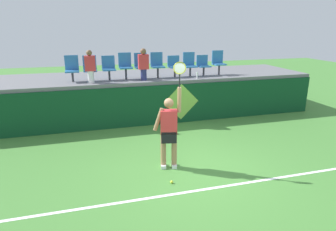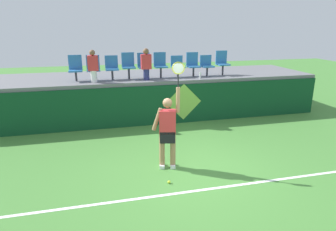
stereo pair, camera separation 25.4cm
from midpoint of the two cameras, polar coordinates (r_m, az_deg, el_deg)
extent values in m
plane|color=#478438|center=(7.08, 3.66, -10.79)|extent=(40.00, 40.00, 0.00)
cube|color=#0F4223|center=(10.11, -3.12, 2.07)|extent=(12.22, 0.20, 1.37)
cube|color=slate|center=(11.32, -4.81, 7.53)|extent=(12.22, 2.96, 0.12)
cube|color=white|center=(6.42, 6.12, -13.98)|extent=(11.00, 0.08, 0.01)
cube|color=white|center=(7.27, -1.91, -9.62)|extent=(0.18, 0.28, 0.08)
cube|color=white|center=(7.27, 0.17, -9.58)|extent=(0.18, 0.28, 0.08)
cylinder|color=#A87A56|center=(7.09, -1.94, -6.75)|extent=(0.13, 0.13, 0.88)
cylinder|color=#A87A56|center=(7.10, 0.17, -6.71)|extent=(0.13, 0.13, 0.88)
cube|color=black|center=(6.96, -0.90, -4.03)|extent=(0.40, 0.30, 0.28)
cube|color=red|center=(6.84, -0.91, -1.21)|extent=(0.42, 0.30, 0.56)
sphere|color=#A87A56|center=(6.71, -0.93, 2.44)|extent=(0.22, 0.22, 0.22)
cylinder|color=#A87A56|center=(6.82, -2.93, -0.77)|extent=(0.27, 0.15, 0.55)
cylinder|color=#A87A56|center=(6.70, 1.12, 3.04)|extent=(0.09, 0.09, 0.58)
cylinder|color=black|center=(6.61, 1.14, 6.74)|extent=(0.03, 0.03, 0.30)
torus|color=gold|center=(6.57, 1.16, 9.15)|extent=(0.28, 0.08, 0.28)
ellipsoid|color=silver|center=(6.57, 1.16, 9.15)|extent=(0.24, 0.07, 0.24)
sphere|color=#D1E533|center=(6.58, -0.42, -12.72)|extent=(0.07, 0.07, 0.07)
cylinder|color=white|center=(10.49, 4.94, 7.74)|extent=(0.06, 0.06, 0.23)
cylinder|color=#38383D|center=(10.38, -18.60, 7.07)|extent=(0.07, 0.07, 0.33)
cube|color=#2D70B2|center=(10.35, -18.70, 8.09)|extent=(0.44, 0.42, 0.05)
cube|color=#2D70B2|center=(10.51, -18.80, 9.66)|extent=(0.44, 0.04, 0.48)
cylinder|color=#38383D|center=(10.37, -15.39, 7.34)|extent=(0.07, 0.07, 0.33)
cube|color=#2D70B2|center=(10.34, -15.48, 8.36)|extent=(0.44, 0.42, 0.05)
cube|color=#2D70B2|center=(10.50, -15.61, 9.88)|extent=(0.44, 0.04, 0.46)
cylinder|color=#38383D|center=(10.39, -11.95, 7.62)|extent=(0.07, 0.07, 0.33)
cube|color=#2D70B2|center=(10.36, -12.02, 8.67)|extent=(0.44, 0.42, 0.05)
cube|color=#2D70B2|center=(10.52, -12.18, 10.09)|extent=(0.44, 0.04, 0.43)
cylinder|color=#38383D|center=(10.44, -8.81, 7.95)|extent=(0.07, 0.07, 0.38)
cube|color=#2D70B2|center=(10.41, -8.86, 9.11)|extent=(0.44, 0.42, 0.05)
cube|color=#2D70B2|center=(10.56, -9.06, 10.65)|extent=(0.44, 0.04, 0.47)
cylinder|color=#38383D|center=(10.52, -5.80, 8.11)|extent=(0.07, 0.07, 0.37)
cube|color=#2D70B2|center=(10.49, -5.83, 9.24)|extent=(0.44, 0.42, 0.05)
cube|color=#2D70B2|center=(10.65, -6.06, 10.73)|extent=(0.44, 0.04, 0.46)
cylinder|color=#38383D|center=(10.64, -2.66, 8.28)|extent=(0.07, 0.07, 0.37)
cube|color=#2D70B2|center=(10.61, -2.68, 9.39)|extent=(0.44, 0.42, 0.05)
cube|color=#2D70B2|center=(10.76, -2.93, 10.88)|extent=(0.44, 0.04, 0.47)
cylinder|color=#38383D|center=(10.80, 0.64, 8.35)|extent=(0.07, 0.07, 0.34)
cube|color=#2D70B2|center=(10.77, 0.64, 9.37)|extent=(0.44, 0.42, 0.05)
cube|color=#2D70B2|center=(10.93, 0.36, 10.57)|extent=(0.44, 0.04, 0.36)
cylinder|color=#38383D|center=(10.98, 3.64, 8.45)|extent=(0.07, 0.07, 0.33)
cube|color=#2D70B2|center=(10.95, 3.65, 9.44)|extent=(0.44, 0.42, 0.05)
cube|color=#2D70B2|center=(11.10, 3.35, 10.91)|extent=(0.44, 0.04, 0.47)
cylinder|color=#38383D|center=(11.17, 6.24, 8.50)|extent=(0.07, 0.07, 0.32)
cube|color=#2D70B2|center=(11.14, 6.28, 9.44)|extent=(0.44, 0.42, 0.05)
cube|color=#2D70B2|center=(11.29, 5.95, 10.63)|extent=(0.44, 0.04, 0.37)
cylinder|color=#38383D|center=(11.41, 9.18, 8.69)|extent=(0.07, 0.07, 0.37)
cube|color=#2D70B2|center=(11.38, 9.23, 9.74)|extent=(0.44, 0.42, 0.05)
cube|color=#2D70B2|center=(11.53, 8.89, 11.15)|extent=(0.44, 0.04, 0.47)
cylinder|color=white|center=(10.02, -15.37, 7.20)|extent=(0.20, 0.20, 0.39)
cube|color=red|center=(9.96, -15.57, 9.66)|extent=(0.34, 0.20, 0.48)
sphere|color=brown|center=(9.92, -15.72, 11.57)|extent=(0.18, 0.18, 0.18)
cylinder|color=navy|center=(10.17, -5.44, 7.85)|extent=(0.20, 0.20, 0.38)
cube|color=red|center=(10.11, -5.51, 10.28)|extent=(0.34, 0.20, 0.49)
sphere|color=brown|center=(10.08, -5.56, 12.23)|extent=(0.20, 0.20, 0.20)
cube|color=#0F4223|center=(10.43, 1.81, -1.35)|extent=(0.90, 0.01, 0.00)
plane|color=#8CC64C|center=(10.21, 1.85, 2.64)|extent=(1.27, 0.00, 1.27)
camera|label=1|loc=(0.13, -90.94, -0.29)|focal=31.56mm
camera|label=2|loc=(0.13, 89.06, 0.29)|focal=31.56mm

